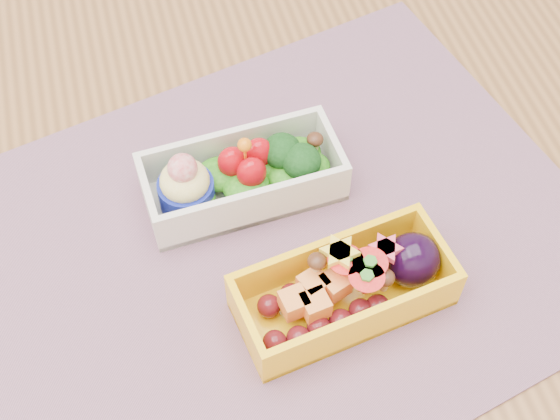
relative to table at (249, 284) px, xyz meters
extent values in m
cube|color=brown|center=(0.00, 0.00, 0.08)|extent=(1.20, 0.80, 0.04)
cylinder|color=brown|center=(0.54, 0.34, -0.30)|extent=(0.06, 0.06, 0.71)
cube|color=#875D70|center=(0.02, -0.03, 0.10)|extent=(0.57, 0.49, 0.00)
cube|color=silver|center=(0.01, 0.03, 0.12)|extent=(0.16, 0.08, 0.04)
ellipsoid|color=#4CA522|center=(0.01, 0.03, 0.12)|extent=(0.15, 0.07, 0.02)
cylinder|color=#132095|center=(-0.04, 0.02, 0.12)|extent=(0.05, 0.05, 0.03)
sphere|color=red|center=(-0.04, 0.02, 0.16)|extent=(0.02, 0.02, 0.02)
ellipsoid|color=#B30610|center=(0.00, 0.04, 0.14)|extent=(0.02, 0.02, 0.03)
ellipsoid|color=#B30610|center=(0.01, 0.02, 0.14)|extent=(0.02, 0.02, 0.03)
ellipsoid|color=#B30610|center=(0.02, 0.04, 0.14)|extent=(0.02, 0.02, 0.03)
sphere|color=orange|center=(0.01, 0.03, 0.16)|extent=(0.01, 0.01, 0.01)
ellipsoid|color=black|center=(0.04, 0.04, 0.14)|extent=(0.03, 0.03, 0.03)
ellipsoid|color=black|center=(0.05, 0.02, 0.14)|extent=(0.03, 0.03, 0.03)
ellipsoid|color=#3F2111|center=(0.07, 0.04, 0.14)|extent=(0.01, 0.01, 0.01)
cube|color=yellow|center=(0.05, -0.09, 0.12)|extent=(0.17, 0.09, 0.04)
ellipsoid|color=#561015|center=(0.02, -0.10, 0.12)|extent=(0.09, 0.05, 0.02)
cube|color=orange|center=(0.03, -0.09, 0.13)|extent=(0.05, 0.04, 0.02)
cone|color=red|center=(0.06, -0.08, 0.14)|extent=(0.03, 0.03, 0.03)
cone|color=red|center=(0.07, -0.09, 0.14)|extent=(0.03, 0.03, 0.03)
cone|color=red|center=(0.07, -0.10, 0.14)|extent=(0.03, 0.03, 0.03)
cylinder|color=yellow|center=(0.05, -0.08, 0.15)|extent=(0.03, 0.03, 0.01)
cylinder|color=#E53F5B|center=(0.09, -0.08, 0.15)|extent=(0.03, 0.03, 0.01)
ellipsoid|color=#3F2111|center=(0.04, -0.08, 0.13)|extent=(0.01, 0.01, 0.01)
ellipsoid|color=#3F2111|center=(0.08, -0.10, 0.13)|extent=(0.01, 0.01, 0.01)
ellipsoid|color=black|center=(0.11, -0.08, 0.13)|extent=(0.04, 0.04, 0.04)
camera|label=1|loc=(-0.06, -0.34, 0.62)|focal=49.88mm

